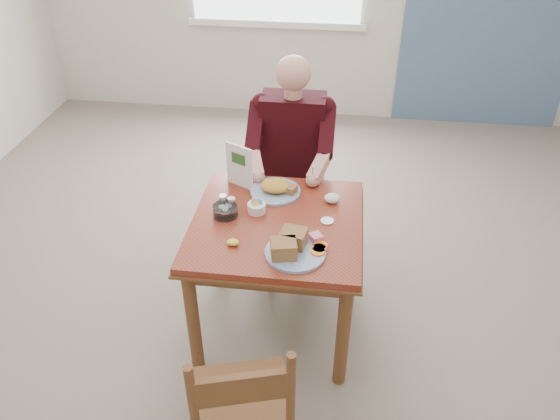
# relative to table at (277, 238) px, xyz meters

# --- Properties ---
(floor) EXTENTS (6.00, 6.00, 0.00)m
(floor) POSITION_rel_table_xyz_m (0.00, 0.00, -0.64)
(floor) COLOR #71695C
(floor) RESTS_ON ground
(lemon_wedge) EXTENTS (0.07, 0.06, 0.03)m
(lemon_wedge) POSITION_rel_table_xyz_m (-0.19, -0.23, 0.13)
(lemon_wedge) COLOR #F2F433
(lemon_wedge) RESTS_ON table
(napkin) EXTENTS (0.10, 0.08, 0.05)m
(napkin) POSITION_rel_table_xyz_m (0.28, 0.22, 0.14)
(napkin) COLOR white
(napkin) RESTS_ON table
(metal_dish) EXTENTS (0.07, 0.07, 0.01)m
(metal_dish) POSITION_rel_table_xyz_m (0.27, 0.03, 0.12)
(metal_dish) COLOR silver
(metal_dish) RESTS_ON table
(table) EXTENTS (0.92, 0.92, 0.75)m
(table) POSITION_rel_table_xyz_m (0.00, 0.00, 0.00)
(table) COLOR maroon
(table) RESTS_ON ground
(chair_far) EXTENTS (0.42, 0.42, 0.95)m
(chair_far) POSITION_rel_table_xyz_m (0.00, 0.80, -0.16)
(chair_far) COLOR brown
(chair_far) RESTS_ON ground
(chair_near) EXTENTS (0.52, 0.52, 0.95)m
(chair_near) POSITION_rel_table_xyz_m (-0.02, -0.97, -0.16)
(chair_near) COLOR brown
(chair_near) RESTS_ON ground
(diner) EXTENTS (0.53, 0.56, 1.39)m
(diner) POSITION_rel_table_xyz_m (0.00, 0.71, 0.17)
(diner) COLOR gray
(diner) RESTS_ON chair_far
(near_plate) EXTENTS (0.33, 0.32, 0.10)m
(near_plate) POSITION_rel_table_xyz_m (0.11, -0.25, 0.15)
(near_plate) COLOR white
(near_plate) RESTS_ON table
(far_plate) EXTENTS (0.38, 0.38, 0.08)m
(far_plate) POSITION_rel_table_xyz_m (-0.04, 0.27, 0.14)
(far_plate) COLOR white
(far_plate) RESTS_ON table
(caddy) EXTENTS (0.12, 0.12, 0.07)m
(caddy) POSITION_rel_table_xyz_m (-0.12, 0.07, 0.14)
(caddy) COLOR white
(caddy) RESTS_ON table
(shakers) EXTENTS (0.10, 0.07, 0.09)m
(shakers) POSITION_rel_table_xyz_m (-0.28, 0.06, 0.16)
(shakers) COLOR white
(shakers) RESTS_ON table
(creamer) EXTENTS (0.16, 0.16, 0.06)m
(creamer) POSITION_rel_table_xyz_m (-0.28, 0.02, 0.14)
(creamer) COLOR white
(creamer) RESTS_ON table
(menu) EXTENTS (0.16, 0.09, 0.26)m
(menu) POSITION_rel_table_xyz_m (-0.26, 0.32, 0.24)
(menu) COLOR white
(menu) RESTS_ON table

